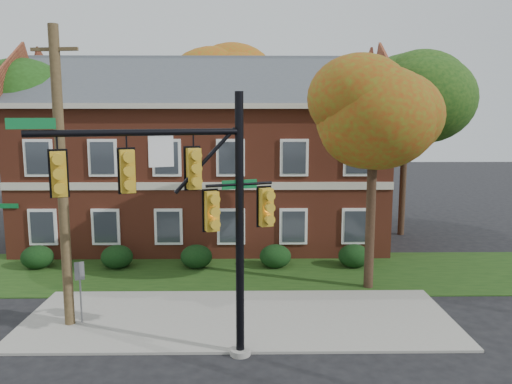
{
  "coord_description": "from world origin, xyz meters",
  "views": [
    {
      "loc": [
        0.35,
        -14.7,
        6.6
      ],
      "look_at": [
        0.59,
        3.0,
        3.96
      ],
      "focal_mm": 35.0,
      "sensor_mm": 36.0,
      "label": 1
    }
  ],
  "objects_px": {
    "tree_right_rear": "(414,89)",
    "apartment_building": "(205,148)",
    "tree_near_right": "(381,116)",
    "hedge_far_right": "(354,256)",
    "tree_left_rear": "(9,116)",
    "utility_pole": "(62,179)",
    "traffic_signal": "(192,199)",
    "hedge_right": "(275,256)",
    "hedge_left": "(117,257)",
    "hedge_center": "(196,257)",
    "hedge_far_left": "(37,257)",
    "tree_far_rear": "(234,84)",
    "sign_post": "(80,282)"
  },
  "relations": [
    {
      "from": "tree_left_rear",
      "to": "hedge_center",
      "type": "bearing_deg",
      "value": -23.04
    },
    {
      "from": "hedge_left",
      "to": "tree_right_rear",
      "type": "xyz_separation_m",
      "value": [
        14.81,
        6.11,
        7.6
      ]
    },
    {
      "from": "tree_left_rear",
      "to": "tree_far_rear",
      "type": "bearing_deg",
      "value": 38.97
    },
    {
      "from": "hedge_center",
      "to": "tree_far_rear",
      "type": "height_order",
      "value": "tree_far_rear"
    },
    {
      "from": "apartment_building",
      "to": "hedge_far_right",
      "type": "bearing_deg",
      "value": -36.89
    },
    {
      "from": "hedge_left",
      "to": "tree_right_rear",
      "type": "height_order",
      "value": "tree_right_rear"
    },
    {
      "from": "utility_pole",
      "to": "traffic_signal",
      "type": "bearing_deg",
      "value": -23.82
    },
    {
      "from": "hedge_left",
      "to": "tree_far_rear",
      "type": "height_order",
      "value": "tree_far_rear"
    },
    {
      "from": "tree_near_right",
      "to": "tree_right_rear",
      "type": "height_order",
      "value": "tree_right_rear"
    },
    {
      "from": "hedge_far_left",
      "to": "hedge_right",
      "type": "xyz_separation_m",
      "value": [
        10.5,
        0.0,
        0.0
      ]
    },
    {
      "from": "hedge_center",
      "to": "hedge_right",
      "type": "bearing_deg",
      "value": 0.0
    },
    {
      "from": "hedge_far_left",
      "to": "utility_pole",
      "type": "distance_m",
      "value": 8.28
    },
    {
      "from": "tree_right_rear",
      "to": "sign_post",
      "type": "height_order",
      "value": "tree_right_rear"
    },
    {
      "from": "tree_near_right",
      "to": "tree_right_rear",
      "type": "xyz_separation_m",
      "value": [
        4.09,
        8.95,
        1.45
      ]
    },
    {
      "from": "hedge_center",
      "to": "tree_near_right",
      "type": "height_order",
      "value": "tree_near_right"
    },
    {
      "from": "tree_right_rear",
      "to": "traffic_signal",
      "type": "distance_m",
      "value": 18.46
    },
    {
      "from": "hedge_left",
      "to": "tree_near_right",
      "type": "xyz_separation_m",
      "value": [
        10.72,
        -2.83,
        6.14
      ]
    },
    {
      "from": "hedge_center",
      "to": "utility_pole",
      "type": "bearing_deg",
      "value": -118.91
    },
    {
      "from": "hedge_right",
      "to": "tree_near_right",
      "type": "relative_size",
      "value": 0.16
    },
    {
      "from": "hedge_left",
      "to": "hedge_far_right",
      "type": "relative_size",
      "value": 1.0
    },
    {
      "from": "hedge_right",
      "to": "traffic_signal",
      "type": "relative_size",
      "value": 0.19
    },
    {
      "from": "tree_far_rear",
      "to": "traffic_signal",
      "type": "bearing_deg",
      "value": -91.23
    },
    {
      "from": "hedge_far_left",
      "to": "hedge_far_right",
      "type": "xyz_separation_m",
      "value": [
        14.0,
        0.0,
        0.0
      ]
    },
    {
      "from": "utility_pole",
      "to": "sign_post",
      "type": "distance_m",
      "value": 3.34
    },
    {
      "from": "tree_near_right",
      "to": "hedge_center",
      "type": "bearing_deg",
      "value": 158.58
    },
    {
      "from": "apartment_building",
      "to": "utility_pole",
      "type": "relative_size",
      "value": 2.01
    },
    {
      "from": "traffic_signal",
      "to": "tree_far_rear",
      "type": "bearing_deg",
      "value": 66.98
    },
    {
      "from": "hedge_right",
      "to": "tree_far_rear",
      "type": "distance_m",
      "value": 15.66
    },
    {
      "from": "hedge_far_right",
      "to": "traffic_signal",
      "type": "bearing_deg",
      "value": -125.19
    },
    {
      "from": "hedge_right",
      "to": "tree_left_rear",
      "type": "distance_m",
      "value": 15.17
    },
    {
      "from": "hedge_far_left",
      "to": "tree_far_rear",
      "type": "xyz_separation_m",
      "value": [
        8.34,
        13.09,
        8.32
      ]
    },
    {
      "from": "hedge_center",
      "to": "sign_post",
      "type": "height_order",
      "value": "sign_post"
    },
    {
      "from": "tree_near_right",
      "to": "hedge_right",
      "type": "bearing_deg",
      "value": 142.72
    },
    {
      "from": "hedge_left",
      "to": "hedge_center",
      "type": "xyz_separation_m",
      "value": [
        3.5,
        0.0,
        0.0
      ]
    },
    {
      "from": "hedge_right",
      "to": "tree_far_rear",
      "type": "height_order",
      "value": "tree_far_rear"
    },
    {
      "from": "tree_right_rear",
      "to": "apartment_building",
      "type": "bearing_deg",
      "value": -175.67
    },
    {
      "from": "hedge_right",
      "to": "tree_left_rear",
      "type": "relative_size",
      "value": 0.16
    },
    {
      "from": "hedge_left",
      "to": "sign_post",
      "type": "xyz_separation_m",
      "value": [
        0.45,
        -6.07,
        0.89
      ]
    },
    {
      "from": "hedge_far_right",
      "to": "tree_left_rear",
      "type": "height_order",
      "value": "tree_left_rear"
    },
    {
      "from": "hedge_right",
      "to": "hedge_far_right",
      "type": "distance_m",
      "value": 3.5
    },
    {
      "from": "hedge_left",
      "to": "apartment_building",
      "type": "bearing_deg",
      "value": 56.33
    },
    {
      "from": "hedge_far_left",
      "to": "tree_left_rear",
      "type": "xyz_separation_m",
      "value": [
        -2.73,
        4.14,
        6.16
      ]
    },
    {
      "from": "hedge_far_right",
      "to": "tree_left_rear",
      "type": "relative_size",
      "value": 0.16
    },
    {
      "from": "hedge_far_left",
      "to": "hedge_far_right",
      "type": "bearing_deg",
      "value": 0.0
    },
    {
      "from": "hedge_far_right",
      "to": "tree_far_rear",
      "type": "bearing_deg",
      "value": 113.37
    },
    {
      "from": "tree_near_right",
      "to": "traffic_signal",
      "type": "distance_m",
      "value": 8.9
    },
    {
      "from": "hedge_left",
      "to": "tree_left_rear",
      "type": "relative_size",
      "value": 0.16
    },
    {
      "from": "hedge_far_left",
      "to": "hedge_center",
      "type": "distance_m",
      "value": 7.0
    },
    {
      "from": "tree_near_right",
      "to": "tree_right_rear",
      "type": "relative_size",
      "value": 0.81
    },
    {
      "from": "tree_left_rear",
      "to": "hedge_far_right",
      "type": "bearing_deg",
      "value": -13.89
    }
  ]
}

